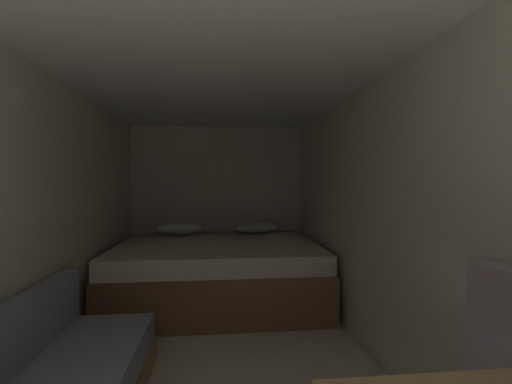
# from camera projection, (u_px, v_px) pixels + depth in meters

# --- Properties ---
(ground_plane) EXTENTS (7.15, 7.15, 0.00)m
(ground_plane) POSITION_uv_depth(u_px,v_px,m) (218.00, 383.00, 2.35)
(ground_plane) COLOR beige
(wall_back) EXTENTS (2.44, 0.05, 2.12)m
(wall_back) POSITION_uv_depth(u_px,v_px,m) (218.00, 203.00, 4.91)
(wall_back) COLOR beige
(wall_back) RESTS_ON ground
(wall_left) EXTENTS (0.05, 5.15, 2.12)m
(wall_left) POSITION_uv_depth(u_px,v_px,m) (25.00, 228.00, 2.20)
(wall_left) COLOR beige
(wall_left) RESTS_ON ground
(wall_right) EXTENTS (0.05, 5.15, 2.12)m
(wall_right) POSITION_uv_depth(u_px,v_px,m) (389.00, 223.00, 2.45)
(wall_right) COLOR beige
(wall_right) RESTS_ON ground
(ceiling_slab) EXTENTS (2.44, 5.15, 0.05)m
(ceiling_slab) POSITION_uv_depth(u_px,v_px,m) (217.00, 60.00, 2.30)
(ceiling_slab) COLOR white
(ceiling_slab) RESTS_ON wall_left
(bed) EXTENTS (2.22, 1.77, 0.82)m
(bed) POSITION_uv_depth(u_px,v_px,m) (218.00, 271.00, 3.99)
(bed) COLOR brown
(bed) RESTS_ON ground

